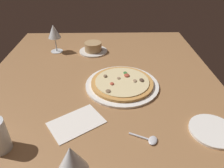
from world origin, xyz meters
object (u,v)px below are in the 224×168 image
at_px(ramekin_on_saucer, 93,48).
at_px(pizza_main, 122,84).
at_px(wine_glass_far, 54,32).
at_px(wine_glass_near, 72,161).
at_px(spoon, 150,139).
at_px(side_plate, 213,131).
at_px(paper_menu, 76,123).

bearing_deg(ramekin_on_saucer, pizza_main, -157.69).
distance_m(wine_glass_far, wine_glass_near, 0.87).
bearing_deg(spoon, ramekin_on_saucer, 17.79).
xyz_separation_m(ramekin_on_saucer, wine_glass_near, (-0.83, -0.00, 0.09)).
height_order(ramekin_on_saucer, spoon, ramekin_on_saucer).
relative_size(pizza_main, spoon, 3.40).
relative_size(ramekin_on_saucer, side_plate, 1.04).
relative_size(wine_glass_far, wine_glass_near, 1.04).
bearing_deg(pizza_main, side_plate, -134.32).
distance_m(wine_glass_far, spoon, 0.82).
xyz_separation_m(wine_glass_near, side_plate, (0.19, -0.44, -0.11)).
bearing_deg(ramekin_on_saucer, wine_glass_far, 87.53).
relative_size(wine_glass_far, side_plate, 1.03).
distance_m(paper_menu, spoon, 0.26).
xyz_separation_m(side_plate, paper_menu, (0.05, 0.47, -0.00)).
distance_m(ramekin_on_saucer, side_plate, 0.78).
distance_m(side_plate, spoon, 0.22).
height_order(pizza_main, spoon, pizza_main).
xyz_separation_m(wine_glass_far, spoon, (-0.69, -0.44, -0.11)).
bearing_deg(wine_glass_near, ramekin_on_saucer, 0.02).
distance_m(wine_glass_near, spoon, 0.29).
xyz_separation_m(wine_glass_far, paper_menu, (-0.61, -0.19, -0.12)).
xyz_separation_m(paper_menu, spoon, (-0.08, -0.25, 0.00)).
relative_size(wine_glass_far, paper_menu, 0.89).
relative_size(pizza_main, paper_menu, 1.79).
height_order(pizza_main, wine_glass_far, wine_glass_far).
xyz_separation_m(pizza_main, paper_menu, (-0.23, 0.18, -0.01)).
xyz_separation_m(pizza_main, side_plate, (-0.28, -0.29, -0.01)).
relative_size(wine_glass_near, paper_menu, 0.86).
relative_size(side_plate, paper_menu, 0.87).
bearing_deg(spoon, side_plate, -81.16).
distance_m(wine_glass_far, side_plate, 0.94).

